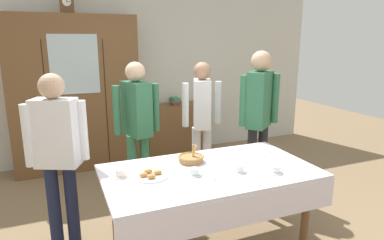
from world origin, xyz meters
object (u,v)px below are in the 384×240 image
book_stack (175,101)px  tea_cup_back_edge (194,172)px  person_behind_table_right (259,109)px  pastry_plate (151,175)px  person_by_cabinet (202,113)px  bread_basket (191,158)px  mantel_clock (67,4)px  spoon_mid_left (243,152)px  dining_table (211,182)px  person_beside_shelf (57,146)px  bookshelf_low (176,129)px  tea_cup_front_edge (276,170)px  person_behind_table_left (137,119)px  tea_cup_center (120,173)px  tea_cup_far_right (239,169)px  spoon_mid_right (269,153)px  spoon_near_right (213,181)px  wall_cabinet (76,94)px

book_stack → tea_cup_back_edge: book_stack is taller
book_stack → person_behind_table_right: (0.39, -1.82, 0.18)m
pastry_plate → person_by_cabinet: 1.60m
bread_basket → pastry_plate: (-0.43, -0.19, -0.02)m
mantel_clock → person_by_cabinet: mantel_clock is taller
spoon_mid_left → dining_table: bearing=-148.1°
person_by_cabinet → person_beside_shelf: bearing=-156.8°
book_stack → person_beside_shelf: bearing=-131.4°
person_behind_table_right → book_stack: bearing=102.1°
dining_table → bookshelf_low: size_ratio=1.83×
tea_cup_back_edge → tea_cup_front_edge: size_ratio=1.00×
book_stack → person_beside_shelf: person_beside_shelf is taller
tea_cup_back_edge → bread_basket: (0.09, 0.30, 0.01)m
person_behind_table_left → tea_cup_center: bearing=-110.6°
tea_cup_far_right → spoon_mid_right: tea_cup_far_right is taller
tea_cup_front_edge → spoon_near_right: bearing=174.9°
person_by_cabinet → dining_table: bearing=-110.6°
dining_table → mantel_clock: bearing=109.6°
tea_cup_center → person_behind_table_left: person_behind_table_left is taller
tea_cup_back_edge → person_behind_table_left: 1.27m
dining_table → spoon_near_right: size_ratio=15.17×
bookshelf_low → person_by_cabinet: bearing=-95.1°
bread_basket → spoon_near_right: 0.46m
tea_cup_front_edge → wall_cabinet: bearing=116.0°
pastry_plate → person_by_cabinet: bearing=50.8°
person_behind_table_left → spoon_mid_left: bearing=-47.1°
book_stack → tea_cup_back_edge: size_ratio=1.73×
mantel_clock → spoon_mid_left: mantel_clock is taller
wall_cabinet → book_stack: wall_cabinet is taller
dining_table → tea_cup_center: 0.77m
dining_table → tea_cup_far_right: bearing=-28.6°
mantel_clock → book_stack: size_ratio=1.06×
mantel_clock → person_behind_table_right: mantel_clock is taller
person_behind_table_left → tea_cup_back_edge: bearing=-81.8°
tea_cup_front_edge → person_behind_table_left: person_behind_table_left is taller
bookshelf_low → tea_cup_center: (-1.35, -2.46, 0.38)m
person_behind_table_right → dining_table: bearing=-140.5°
person_behind_table_left → person_behind_table_right: person_behind_table_right is taller
book_stack → spoon_mid_right: book_stack is taller
spoon_near_right → dining_table: bearing=67.6°
bookshelf_low → person_by_cabinet: 1.44m
pastry_plate → person_beside_shelf: person_beside_shelf is taller
bookshelf_low → tea_cup_far_right: bearing=-98.5°
wall_cabinet → tea_cup_back_edge: 2.73m
tea_cup_front_edge → person_behind_table_left: bearing=119.7°
book_stack → bookshelf_low: bearing=0.0°
tea_cup_back_edge → tea_cup_far_right: (0.37, -0.08, 0.00)m
tea_cup_far_right → pastry_plate: tea_cup_far_right is taller
pastry_plate → spoon_near_right: size_ratio=2.35×
spoon_near_right → spoon_mid_right: 0.90m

